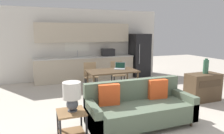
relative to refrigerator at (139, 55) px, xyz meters
The scene contains 13 objects.
ground_plane 4.88m from the refrigerator, 118.48° to the right, with size 20.00×20.00×0.00m, color beige.
wall_back 2.38m from the refrigerator, 169.84° to the left, with size 6.40×0.07×2.70m.
kitchen_counter 2.28m from the refrigerator, behind, with size 3.78×0.65×2.15m.
refrigerator is the anchor object (origin of this frame).
dining_table 2.86m from the refrigerator, 134.50° to the right, with size 1.43×0.81×0.72m.
couch 4.66m from the refrigerator, 118.50° to the right, with size 2.07×0.80×0.87m.
side_table 5.48m from the refrigerator, 130.52° to the right, with size 0.46×0.46×0.50m.
table_lamp 5.43m from the refrigerator, 130.38° to the right, with size 0.30×0.30×0.50m.
credenza 3.43m from the refrigerator, 88.69° to the right, with size 0.91×0.47×0.73m.
vase 3.38m from the refrigerator, 87.55° to the right, with size 0.14×0.14×0.40m.
dining_chair_far_left 2.78m from the refrigerator, 152.89° to the right, with size 0.47×0.47×0.86m.
dining_chair_far_right 2.05m from the refrigerator, 139.65° to the right, with size 0.47×0.47×0.86m.
laptop 2.53m from the refrigerator, 131.99° to the right, with size 0.41×0.38×0.20m.
Camera 1 is at (-1.74, -3.13, 1.81)m, focal length 32.00 mm.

